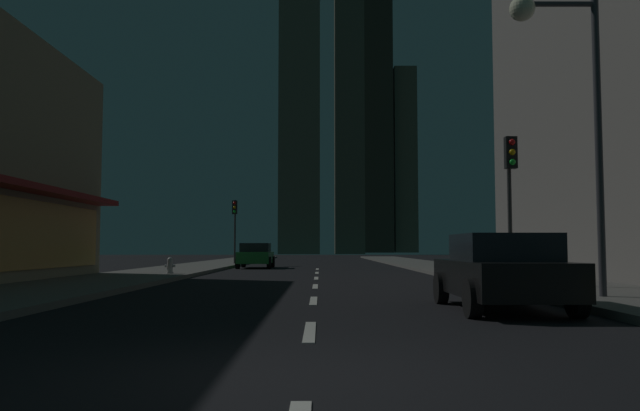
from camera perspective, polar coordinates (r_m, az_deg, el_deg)
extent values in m
cube|color=black|center=(37.88, 0.02, -5.69)|extent=(78.00, 136.00, 0.10)
cube|color=#605E59|center=(38.49, 10.55, -5.41)|extent=(4.00, 76.00, 0.15)
cube|color=#605E59|center=(38.54, -10.49, -5.40)|extent=(4.00, 76.00, 0.15)
cube|color=silver|center=(9.14, -0.68, -11.26)|extent=(0.16, 2.20, 0.01)
cube|color=silver|center=(14.31, -0.34, -8.56)|extent=(0.16, 2.20, 0.01)
cube|color=silver|center=(19.49, -0.18, -7.29)|extent=(0.16, 2.20, 0.01)
cube|color=silver|center=(24.69, -0.09, -6.56)|extent=(0.16, 2.20, 0.01)
cube|color=silver|center=(29.88, -0.04, -6.08)|extent=(0.16, 2.20, 0.01)
cube|color=silver|center=(35.08, 0.01, -5.74)|extent=(0.16, 2.20, 0.01)
cube|color=maroon|center=(19.45, -26.50, 1.93)|extent=(0.90, 17.47, 0.20)
cube|color=#645F4B|center=(124.22, -1.60, 14.10)|extent=(7.69, 5.48, 78.79)
cube|color=brown|center=(124.70, 2.85, 9.56)|extent=(5.48, 8.77, 60.04)
cube|color=#2F2D23|center=(158.06, 5.11, 8.79)|extent=(8.66, 8.00, 71.24)
cube|color=brown|center=(158.81, 7.84, 4.05)|extent=(5.51, 7.42, 45.64)
cube|color=black|center=(12.64, 16.20, -6.27)|extent=(1.80, 4.20, 0.65)
cube|color=black|center=(12.44, 16.41, -3.72)|extent=(1.64, 2.00, 0.55)
cylinder|color=black|center=(13.82, 11.07, -7.27)|extent=(0.22, 0.68, 0.68)
cylinder|color=black|center=(14.25, 18.09, -7.04)|extent=(0.22, 0.68, 0.68)
cylinder|color=black|center=(11.09, 13.82, -8.10)|extent=(0.22, 0.68, 0.68)
cylinder|color=black|center=(11.62, 22.36, -7.72)|extent=(0.22, 0.68, 0.68)
sphere|color=white|center=(14.50, 11.86, -5.80)|extent=(0.18, 0.18, 0.18)
sphere|color=white|center=(14.76, 16.07, -5.70)|extent=(0.18, 0.18, 0.18)
cube|color=#1E722D|center=(37.25, -5.55, -4.68)|extent=(1.80, 4.20, 0.65)
cube|color=black|center=(37.05, -5.57, -3.82)|extent=(1.64, 2.00, 0.55)
cylinder|color=black|center=(38.74, -6.64, -5.04)|extent=(0.22, 0.68, 0.68)
cylinder|color=black|center=(38.57, -4.03, -5.06)|extent=(0.22, 0.68, 0.68)
cylinder|color=black|center=(35.96, -7.18, -5.14)|extent=(0.22, 0.68, 0.68)
cylinder|color=black|center=(35.78, -4.37, -5.16)|extent=(0.22, 0.68, 0.68)
sphere|color=white|center=(39.34, -6.04, -4.55)|extent=(0.18, 0.18, 0.18)
sphere|color=white|center=(39.24, -4.44, -4.57)|extent=(0.18, 0.18, 0.18)
cylinder|color=#B2B2B2|center=(26.31, -13.10, -5.38)|extent=(0.22, 0.22, 0.55)
sphere|color=#B2B2B2|center=(26.30, -13.09, -4.78)|extent=(0.21, 0.21, 0.21)
cylinder|color=#B2B2B2|center=(26.32, -13.11, -5.91)|extent=(0.30, 0.30, 0.06)
cylinder|color=#B2B2B2|center=(26.34, -13.44, -5.31)|extent=(0.10, 0.10, 0.10)
cylinder|color=#B2B2B2|center=(26.27, -12.76, -5.33)|extent=(0.10, 0.10, 0.10)
cylinder|color=#2D2D2D|center=(18.64, 16.94, -0.39)|extent=(0.12, 0.12, 4.20)
cube|color=black|center=(18.61, 17.02, 4.57)|extent=(0.32, 0.24, 0.90)
sphere|color=red|center=(18.53, 17.12, 5.49)|extent=(0.18, 0.18, 0.18)
sphere|color=#F2B20C|center=(18.49, 17.14, 4.63)|extent=(0.18, 0.18, 0.18)
sphere|color=#19D833|center=(18.45, 17.15, 3.77)|extent=(0.18, 0.18, 0.18)
cylinder|color=#2D2D2D|center=(42.36, -7.42, -2.34)|extent=(0.12, 0.12, 4.20)
cube|color=black|center=(42.24, -7.44, -0.17)|extent=(0.32, 0.24, 0.90)
sphere|color=red|center=(42.13, -7.46, 0.22)|extent=(0.18, 0.18, 0.18)
sphere|color=#F2B20C|center=(42.11, -7.46, -0.16)|extent=(0.18, 0.18, 0.18)
sphere|color=#19D833|center=(42.09, -7.47, -0.54)|extent=(0.18, 0.18, 0.18)
cylinder|color=#38383D|center=(15.07, 24.02, 4.95)|extent=(0.16, 0.16, 6.50)
cylinder|color=#38383D|center=(15.56, 20.88, 16.60)|extent=(1.60, 0.12, 0.12)
sphere|color=#FCF7CC|center=(15.27, 17.96, 16.53)|extent=(0.56, 0.56, 0.56)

